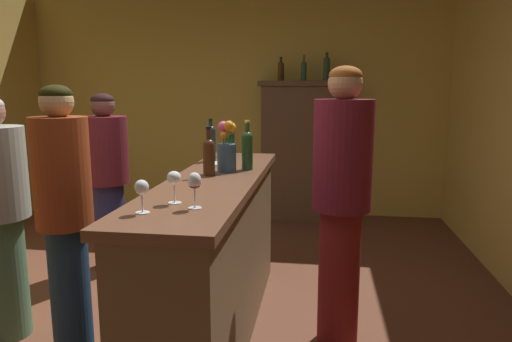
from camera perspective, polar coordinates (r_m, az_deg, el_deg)
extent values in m
plane|color=brown|center=(3.23, -14.10, -19.35)|extent=(8.25, 8.25, 0.00)
cube|color=gold|center=(5.93, -2.76, 9.20)|extent=(5.32, 0.12, 2.96)
cube|color=brown|center=(2.99, -5.05, -11.09)|extent=(0.47, 2.15, 0.98)
cube|color=brown|center=(2.85, -5.21, -1.34)|extent=(0.53, 2.24, 0.05)
cube|color=brown|center=(5.59, 5.62, 2.46)|extent=(0.94, 0.34, 1.67)
cube|color=brown|center=(5.54, 5.77, 10.73)|extent=(1.02, 0.40, 0.06)
cylinder|color=#432613|center=(2.91, -5.85, 1.34)|extent=(0.07, 0.07, 0.19)
sphere|color=#432613|center=(2.90, -5.88, 3.24)|extent=(0.07, 0.07, 0.07)
cylinder|color=#432613|center=(2.89, -5.90, 4.21)|extent=(0.03, 0.03, 0.10)
cylinder|color=black|center=(2.89, -5.92, 5.34)|extent=(0.03, 0.03, 0.02)
cylinder|color=#1E2A34|center=(3.50, -5.60, 3.12)|extent=(0.07, 0.07, 0.23)
sphere|color=#1E2A34|center=(3.49, -5.63, 5.00)|extent=(0.07, 0.07, 0.07)
cylinder|color=#1E2A34|center=(3.49, -5.64, 5.60)|extent=(0.03, 0.03, 0.07)
cylinder|color=black|center=(3.48, -5.65, 6.34)|extent=(0.03, 0.03, 0.02)
cylinder|color=#244B26|center=(3.10, -1.08, 2.20)|extent=(0.08, 0.08, 0.22)
sphere|color=#244B26|center=(3.09, -1.09, 4.25)|extent=(0.08, 0.08, 0.08)
cylinder|color=#244B26|center=(3.09, -1.09, 5.11)|extent=(0.03, 0.03, 0.09)
cylinder|color=gold|center=(3.08, -1.10, 6.13)|extent=(0.03, 0.03, 0.02)
cylinder|color=#143D1A|center=(3.78, -3.19, 3.37)|extent=(0.07, 0.07, 0.19)
sphere|color=#143D1A|center=(3.77, -3.20, 4.82)|extent=(0.07, 0.07, 0.07)
cylinder|color=#143D1A|center=(3.77, -3.21, 5.40)|extent=(0.03, 0.03, 0.08)
cylinder|color=gold|center=(3.77, -3.22, 6.10)|extent=(0.03, 0.03, 0.02)
cylinder|color=white|center=(2.13, -7.55, -4.55)|extent=(0.06, 0.06, 0.00)
cylinder|color=white|center=(2.12, -7.58, -3.36)|extent=(0.01, 0.01, 0.09)
ellipsoid|color=white|center=(2.10, -7.63, -1.19)|extent=(0.06, 0.06, 0.08)
ellipsoid|color=maroon|center=(2.11, -7.62, -1.76)|extent=(0.05, 0.05, 0.03)
cylinder|color=white|center=(2.10, -13.85, -5.02)|extent=(0.06, 0.06, 0.00)
cylinder|color=white|center=(2.09, -13.90, -3.92)|extent=(0.01, 0.01, 0.08)
ellipsoid|color=white|center=(2.07, -13.98, -1.96)|extent=(0.06, 0.06, 0.07)
cylinder|color=white|center=(2.24, -10.02, -3.90)|extent=(0.06, 0.06, 0.00)
cylinder|color=white|center=(2.23, -10.06, -2.73)|extent=(0.01, 0.01, 0.09)
ellipsoid|color=white|center=(2.22, -10.12, -0.81)|extent=(0.07, 0.07, 0.06)
cylinder|color=#33516D|center=(3.04, -3.65, 1.63)|extent=(0.12, 0.12, 0.18)
cylinder|color=#38602D|center=(3.01, -3.05, 3.68)|extent=(0.01, 0.01, 0.18)
sphere|color=yellow|center=(3.00, -3.07, 5.42)|extent=(0.06, 0.06, 0.06)
cylinder|color=#38602D|center=(3.06, -3.17, 3.63)|extent=(0.01, 0.01, 0.17)
sphere|color=orange|center=(3.05, -3.19, 5.18)|extent=(0.07, 0.07, 0.07)
cylinder|color=#38602D|center=(3.06, -3.81, 3.60)|extent=(0.01, 0.01, 0.16)
sphere|color=gold|center=(3.05, -3.83, 5.13)|extent=(0.07, 0.07, 0.07)
cylinder|color=#38602D|center=(3.02, -4.06, 3.73)|extent=(0.01, 0.01, 0.19)
sphere|color=#D5537E|center=(3.01, -4.08, 5.51)|extent=(0.07, 0.07, 0.07)
cylinder|color=#38602D|center=(2.99, -4.01, 3.14)|extent=(0.01, 0.01, 0.13)
sphere|color=orange|center=(2.98, -4.02, 4.42)|extent=(0.05, 0.05, 0.05)
cylinder|color=#38602D|center=(3.00, -3.38, 3.75)|extent=(0.01, 0.01, 0.19)
sphere|color=orange|center=(2.99, -3.40, 5.61)|extent=(0.07, 0.07, 0.07)
cylinder|color=white|center=(3.34, -4.42, 0.91)|extent=(0.18, 0.18, 0.01)
cylinder|color=#452913|center=(5.56, 3.09, 12.02)|extent=(0.07, 0.07, 0.19)
sphere|color=#452913|center=(5.56, 3.10, 12.98)|extent=(0.07, 0.07, 0.07)
cylinder|color=#452913|center=(5.57, 3.10, 13.36)|extent=(0.03, 0.03, 0.07)
cylinder|color=black|center=(5.57, 3.11, 13.82)|extent=(0.03, 0.03, 0.02)
cylinder|color=#2D4930|center=(5.54, 5.92, 12.02)|extent=(0.07, 0.07, 0.19)
sphere|color=#2D4930|center=(5.55, 5.94, 12.99)|extent=(0.07, 0.07, 0.07)
cylinder|color=#2D4930|center=(5.55, 5.95, 13.49)|extent=(0.02, 0.02, 0.10)
cylinder|color=#B52828|center=(5.55, 5.96, 14.06)|extent=(0.02, 0.02, 0.02)
cylinder|color=#2C452F|center=(5.54, 8.72, 12.19)|extent=(0.08, 0.08, 0.23)
sphere|color=#2C452F|center=(5.54, 8.75, 13.40)|extent=(0.08, 0.08, 0.08)
cylinder|color=#2C452F|center=(5.55, 8.76, 13.76)|extent=(0.03, 0.03, 0.07)
cylinder|color=black|center=(5.55, 8.77, 14.20)|extent=(0.04, 0.04, 0.02)
cylinder|color=#496D4A|center=(3.41, -28.65, -11.45)|extent=(0.27, 0.27, 0.78)
cylinder|color=#1B314E|center=(2.91, -21.92, -14.14)|extent=(0.22, 0.22, 0.82)
cylinder|color=maroon|center=(2.71, -22.91, -0.20)|extent=(0.30, 0.30, 0.60)
sphere|color=tan|center=(2.67, -23.47, 7.88)|extent=(0.18, 0.18, 0.18)
ellipsoid|color=black|center=(2.67, -23.53, 8.73)|extent=(0.17, 0.17, 0.10)
cylinder|color=navy|center=(4.29, -17.67, -6.46)|extent=(0.28, 0.28, 0.77)
cylinder|color=maroon|center=(4.16, -18.16, 2.47)|extent=(0.38, 0.38, 0.58)
sphere|color=brown|center=(4.13, -18.45, 7.70)|extent=(0.20, 0.20, 0.20)
ellipsoid|color=black|center=(4.12, -18.49, 8.34)|extent=(0.19, 0.19, 0.11)
cylinder|color=maroon|center=(2.97, 10.21, -12.69)|extent=(0.25, 0.25, 0.86)
cylinder|color=maroon|center=(2.77, 10.70, 1.92)|extent=(0.35, 0.35, 0.65)
sphere|color=tan|center=(2.74, 10.99, 10.60)|extent=(0.20, 0.20, 0.20)
ellipsoid|color=#9C521C|center=(2.74, 11.02, 11.54)|extent=(0.19, 0.19, 0.11)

